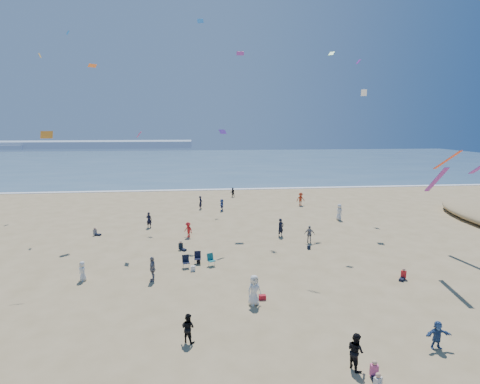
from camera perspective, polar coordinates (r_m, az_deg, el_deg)
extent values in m
plane|color=tan|center=(21.71, -3.20, -20.49)|extent=(220.00, 220.00, 0.00)
cube|color=#476B84|center=(114.18, -5.68, 4.64)|extent=(220.00, 100.00, 0.06)
cube|color=white|center=(64.60, -5.27, 0.36)|extent=(220.00, 1.20, 0.08)
cube|color=#7A8EA8|center=(197.92, -23.67, 6.65)|extent=(110.00, 20.00, 3.20)
imported|color=#305085|center=(22.33, 27.85, -18.69)|extent=(1.34, 0.43, 1.44)
imported|color=gray|center=(36.32, 10.54, -6.34)|extent=(1.05, 0.66, 1.66)
imported|color=black|center=(37.77, 6.23, -5.42)|extent=(0.81, 0.73, 1.86)
imported|color=#334B8C|center=(48.78, -2.79, -1.98)|extent=(0.56, 1.46, 1.54)
imported|color=red|center=(37.77, -7.90, -5.71)|extent=(1.11, 1.10, 1.53)
imported|color=silver|center=(24.03, 2.16, -14.69)|extent=(1.11, 0.97, 1.92)
imported|color=#A63017|center=(52.55, 9.22, -1.06)|extent=(1.23, 0.79, 1.81)
imported|color=black|center=(49.89, -6.02, -1.62)|extent=(0.59, 0.74, 1.76)
imported|color=silver|center=(29.69, -22.87, -11.03)|extent=(0.80, 0.84, 1.45)
imported|color=silver|center=(45.53, 14.87, -2.96)|extent=(0.80, 1.05, 1.92)
imported|color=black|center=(57.83, -1.15, -0.06)|extent=(0.81, 0.68, 1.48)
imported|color=black|center=(19.35, 17.20, -22.12)|extent=(0.87, 1.00, 1.75)
imported|color=black|center=(41.99, -13.70, -4.15)|extent=(0.72, 0.58, 1.72)
imported|color=black|center=(20.66, -7.94, -19.81)|extent=(0.95, 0.90, 1.55)
imported|color=gray|center=(28.04, -13.19, -11.32)|extent=(0.46, 1.07, 1.82)
cube|color=white|center=(29.52, -7.16, -11.49)|extent=(0.35, 0.20, 0.40)
cube|color=black|center=(30.94, -6.35, -10.44)|extent=(0.30, 0.22, 0.38)
cube|color=#AB1824|center=(25.01, 3.43, -15.71)|extent=(0.45, 0.30, 0.30)
cube|color=black|center=(34.66, 10.45, -8.29)|extent=(0.28, 0.18, 0.34)
cube|color=green|center=(39.05, 13.77, 19.82)|extent=(0.69, 0.70, 0.39)
cube|color=blue|center=(43.80, -6.07, 24.51)|extent=(0.71, 0.44, 0.39)
cube|color=orange|center=(42.80, -21.58, 17.47)|extent=(0.87, 0.86, 0.30)
cube|color=blue|center=(48.40, -24.75, 21.20)|extent=(0.39, 0.60, 0.40)
cube|color=gold|center=(57.97, -28.19, 17.86)|extent=(0.21, 0.52, 0.55)
cube|color=white|center=(43.74, 18.36, 14.16)|extent=(0.67, 0.54, 0.66)
cube|color=#572B98|center=(35.39, -2.66, 9.16)|extent=(0.79, 0.75, 0.40)
cube|color=#D90840|center=(35.15, -15.13, 8.47)|extent=(0.44, 0.77, 0.50)
cube|color=#731B8C|center=(52.01, 17.62, 18.42)|extent=(0.51, 0.63, 0.54)
cube|color=orange|center=(30.63, -27.38, 7.76)|extent=(0.85, 0.41, 0.53)
cube|color=#762C95|center=(44.66, 0.03, 20.38)|extent=(0.84, 0.38, 0.39)
cube|color=#7A238C|center=(30.96, 27.72, 1.63)|extent=(0.35, 3.14, 2.21)
cube|color=#FB421A|center=(38.04, 29.05, 4.28)|extent=(0.35, 2.64, 1.87)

